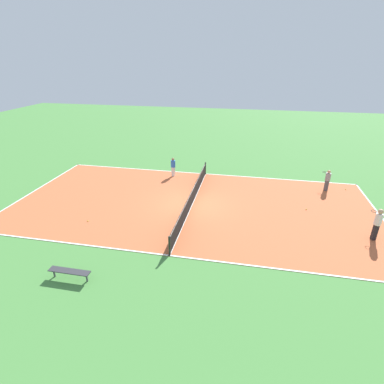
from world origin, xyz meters
The scene contains 10 objects.
ground_plane centered at (0.00, 0.00, 0.00)m, with size 80.00×80.00×0.00m, color #47843D.
court_surface centered at (0.00, 0.00, 0.01)m, with size 11.52×23.43×0.02m.
tennis_net centered at (0.00, 0.00, 0.55)m, with size 11.32×0.10×1.03m.
bench centered at (8.19, -3.81, 0.39)m, with size 0.36×1.88×0.45m.
player_near_blue centered at (-4.72, -2.50, 0.89)m, with size 0.44×0.44×1.54m.
player_far_white centered at (2.17, 10.31, 1.07)m, with size 0.96×0.42×1.80m.
player_baseline_gray centered at (-4.10, 9.12, 0.92)m, with size 0.99×0.56×1.57m.
tennis_ball_left_sideline centered at (-4.52, 10.60, 0.06)m, with size 0.07×0.07×0.07m, color #CCE033.
tennis_ball_midcourt centered at (3.45, -5.61, 0.06)m, with size 0.07×0.07×0.07m, color #CCE033.
tennis_ball_far_baseline centered at (-0.65, 7.31, 0.06)m, with size 0.07×0.07×0.07m, color #CCE033.
Camera 1 is at (17.35, 3.47, 8.96)m, focal length 28.00 mm.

